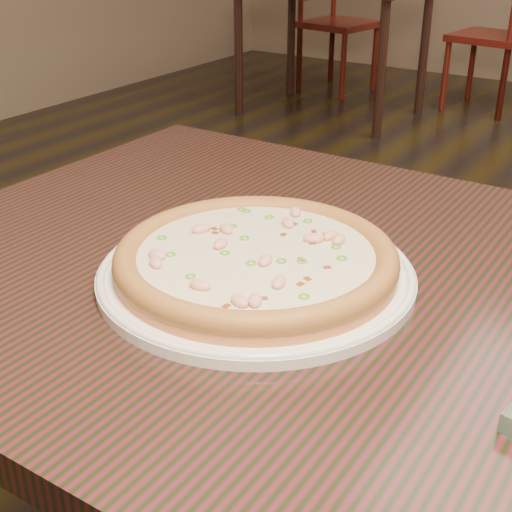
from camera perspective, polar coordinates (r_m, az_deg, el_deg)
The scene contains 5 objects.
hero_table at distance 0.86m, azimuth 8.69°, elevation -8.48°, with size 1.20×0.80×0.75m.
plate at distance 0.81m, azimuth -0.00°, elevation -1.35°, with size 0.36×0.36×0.02m.
pizza at distance 0.80m, azimuth -0.00°, elevation -0.19°, with size 0.32×0.32×0.03m.
chair_a at distance 4.97m, azimuth 6.10°, elevation 18.12°, with size 0.48×0.48×0.95m.
chair_b at distance 4.60m, azimuth 19.01°, elevation 16.26°, with size 0.47×0.47×0.95m.
Camera 1 is at (-0.00, -0.77, 1.13)m, focal length 50.00 mm.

